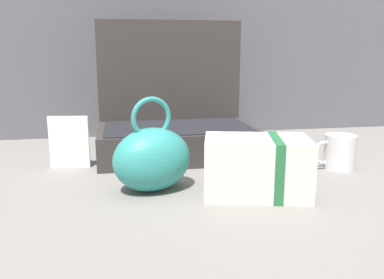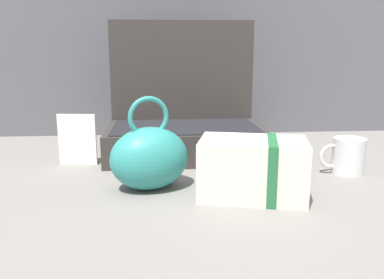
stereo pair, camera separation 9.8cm
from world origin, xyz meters
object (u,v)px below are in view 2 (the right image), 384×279
Objects in this scene: info_card_left at (77,140)px; teal_pouch_handbag at (149,157)px; coffee_mug at (348,156)px; cream_toiletry_bag at (254,168)px; open_suitcase at (186,125)px.

teal_pouch_handbag is at bearing -39.21° from info_card_left.
teal_pouch_handbag is at bearing -170.69° from coffee_mug.
cream_toiletry_bag is 0.52m from info_card_left.
open_suitcase is 1.82× the size of cream_toiletry_bag.
coffee_mug is at bearing 27.80° from cream_toiletry_bag.
teal_pouch_handbag is 0.52m from coffee_mug.
open_suitcase is at bearing 72.52° from teal_pouch_handbag.
open_suitcase reaches higher than cream_toiletry_bag.
cream_toiletry_bag reaches higher than coffee_mug.
coffee_mug is 0.73m from info_card_left.
cream_toiletry_bag is 0.32m from coffee_mug.
info_card_left reaches higher than cream_toiletry_bag.
open_suitcase is 2.15× the size of teal_pouch_handbag.
open_suitcase is 0.35m from teal_pouch_handbag.
open_suitcase is 3.89× the size of coffee_mug.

